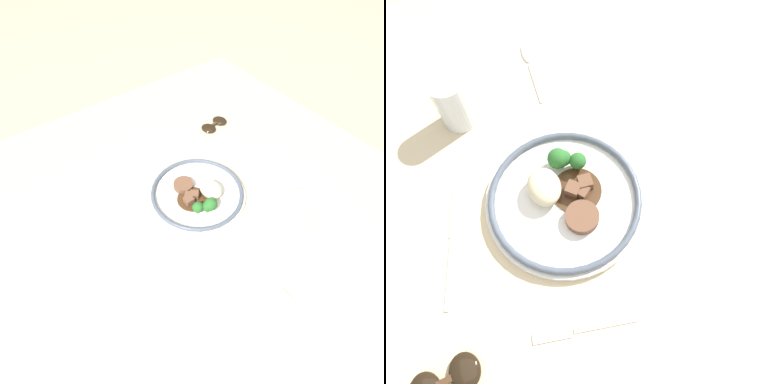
% 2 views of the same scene
% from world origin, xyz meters
% --- Properties ---
extents(ground_plane, '(8.00, 8.00, 0.00)m').
position_xyz_m(ground_plane, '(0.00, 0.00, 0.00)').
color(ground_plane, tan).
extents(dining_table, '(1.22, 1.25, 0.04)m').
position_xyz_m(dining_table, '(0.00, 0.00, 0.02)').
color(dining_table, beige).
rests_on(dining_table, ground).
extents(plate, '(0.28, 0.28, 0.06)m').
position_xyz_m(plate, '(0.01, 0.02, 0.05)').
color(plate, white).
rests_on(plate, dining_table).
extents(juice_glass, '(0.07, 0.07, 0.11)m').
position_xyz_m(juice_glass, '(0.23, 0.16, 0.09)').
color(juice_glass, orange).
rests_on(juice_glass, dining_table).
extents(fork, '(0.03, 0.17, 0.00)m').
position_xyz_m(fork, '(-0.21, 0.06, 0.04)').
color(fork, silver).
rests_on(fork, dining_table).
extents(knife, '(0.21, 0.06, 0.00)m').
position_xyz_m(knife, '(-0.01, 0.22, 0.04)').
color(knife, silver).
rests_on(knife, dining_table).
extents(spoon, '(0.17, 0.02, 0.01)m').
position_xyz_m(spoon, '(0.34, 0.00, 0.04)').
color(spoon, silver).
rests_on(spoon, dining_table).
extents(sunglasses, '(0.07, 0.11, 0.02)m').
position_xyz_m(sunglasses, '(-0.22, 0.27, 0.05)').
color(sunglasses, black).
rests_on(sunglasses, dining_table).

